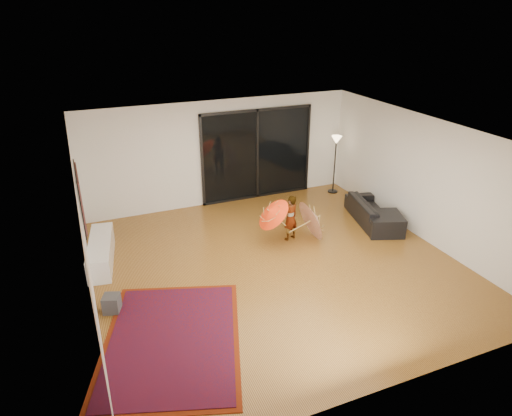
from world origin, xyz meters
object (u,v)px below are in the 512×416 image
media_console (101,252)px  child (290,218)px  ottoman (384,223)px  sofa (372,211)px

media_console → child: bearing=0.8°
media_console → ottoman: bearing=-1.3°
child → media_console: bearing=-26.2°
sofa → child: bearing=104.6°
media_console → ottoman: size_ratio=2.22×
media_console → child: size_ratio=1.65×
ottoman → child: bearing=166.0°
sofa → child: child is taller
sofa → ottoman: (-0.07, -0.58, -0.05)m
ottoman → child: size_ratio=0.75×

